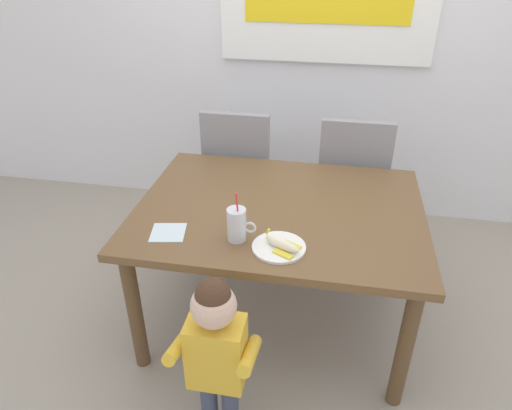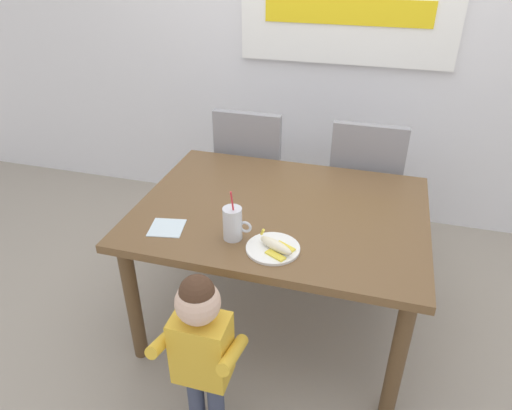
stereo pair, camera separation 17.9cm
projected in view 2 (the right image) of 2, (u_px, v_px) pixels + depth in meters
The scene contains 10 objects.
ground_plane at pixel (278, 317), 2.62m from camera, with size 24.00×24.00×0.00m, color #9E9384.
back_wall at pixel (332, 9), 2.99m from camera, with size 6.40×0.17×2.90m.
dining_table at pixel (281, 223), 2.29m from camera, with size 1.39×1.05×0.72m.
dining_chair_left at pixel (253, 169), 3.03m from camera, with size 0.44×0.45×0.96m.
dining_chair_right at pixel (364, 183), 2.86m from camera, with size 0.44×0.45×0.96m.
toddler_standing at pixel (201, 342), 1.77m from camera, with size 0.33×0.24×0.84m.
milk_cup at pixel (233, 225), 2.00m from camera, with size 0.13×0.08×0.25m.
snack_plate at pixel (273, 248), 1.95m from camera, with size 0.23×0.23×0.01m, color white.
peeled_banana at pixel (276, 246), 1.92m from camera, with size 0.17×0.14×0.07m.
paper_napkin at pixel (167, 228), 2.09m from camera, with size 0.15×0.15×0.00m, color silver.
Camera 2 is at (0.41, -1.89, 1.88)m, focal length 32.46 mm.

